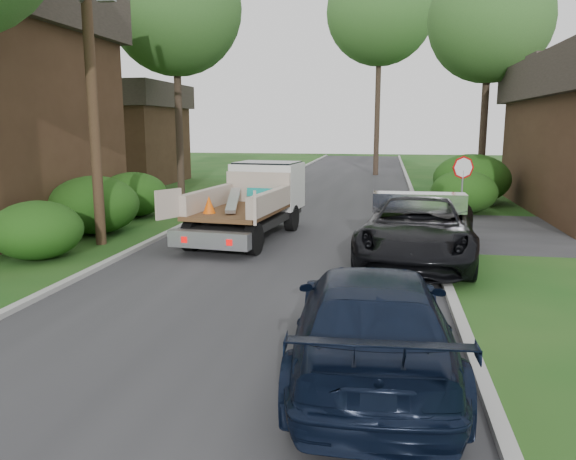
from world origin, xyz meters
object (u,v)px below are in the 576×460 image
at_px(utility_pole, 90,62).
at_px(black_pickup, 419,229).
at_px(stop_sign, 463,177).
at_px(tree_right_far, 490,21).
at_px(tree_left_far, 175,8).
at_px(house_left_far, 115,132).
at_px(navy_suv, 372,321).
at_px(tree_center_far, 380,11).
at_px(flatbed_truck, 257,196).

bearing_deg(utility_pole, black_pickup, -3.03).
distance_m(stop_sign, tree_right_far, 13.08).
distance_m(tree_left_far, black_pickup, 18.59).
bearing_deg(tree_left_far, house_left_far, 140.19).
xyz_separation_m(house_left_far, black_pickup, (17.10, -17.50, -2.21)).
distance_m(tree_left_far, navy_suv, 23.45).
height_order(tree_center_far, navy_suv, tree_center_far).
bearing_deg(black_pickup, flatbed_truck, 156.25).
distance_m(tree_center_far, flatbed_truck, 24.91).
bearing_deg(tree_left_far, black_pickup, -48.39).
height_order(stop_sign, flatbed_truck, stop_sign).
bearing_deg(black_pickup, stop_sign, 76.49).
xyz_separation_m(stop_sign, utility_pole, (-10.68, -4.02, 3.40)).
distance_m(stop_sign, utility_pole, 11.91).
bearing_deg(black_pickup, tree_right_far, 81.94).
bearing_deg(flatbed_truck, tree_right_far, 61.77).
bearing_deg(house_left_far, tree_right_far, -5.44).
xyz_separation_m(stop_sign, tree_left_far, (-12.70, 8.00, 7.20)).
height_order(tree_left_far, navy_suv, tree_left_far).
bearing_deg(tree_left_far, navy_suv, -62.62).
xyz_separation_m(utility_pole, navy_suv, (8.08, -7.48, -4.41)).
xyz_separation_m(utility_pole, black_pickup, (9.08, -0.48, -4.33)).
xyz_separation_m(utility_pole, flatbed_truck, (4.17, 2.34, -3.95)).
bearing_deg(stop_sign, tree_right_far, 78.19).
relative_size(flatbed_truck, navy_suv, 1.17).
relative_size(stop_sign, house_left_far, 0.33).
xyz_separation_m(stop_sign, tree_right_far, (2.30, 11.00, 6.70)).
xyz_separation_m(stop_sign, black_pickup, (-1.60, -4.50, -0.94)).
height_order(stop_sign, tree_right_far, tree_right_far).
relative_size(tree_right_far, black_pickup, 1.90).
relative_size(house_left_far, navy_suv, 1.43).
xyz_separation_m(black_pickup, navy_suv, (-1.00, -7.00, -0.07)).
distance_m(utility_pole, tree_center_far, 26.75).
height_order(tree_left_far, tree_center_far, tree_center_far).
distance_m(utility_pole, tree_right_far, 20.12).
relative_size(stop_sign, tree_center_far, 0.17).
distance_m(stop_sign, tree_left_far, 16.65).
distance_m(stop_sign, navy_suv, 11.83).
bearing_deg(navy_suv, flatbed_truck, -71.10).
bearing_deg(stop_sign, tree_left_far, 147.79).
bearing_deg(house_left_far, flatbed_truck, -50.31).
distance_m(utility_pole, flatbed_truck, 6.20).
height_order(stop_sign, black_pickup, stop_sign).
bearing_deg(stop_sign, flatbed_truck, -165.51).
bearing_deg(tree_right_far, flatbed_truck, -124.80).
bearing_deg(black_pickup, tree_center_far, 99.66).
height_order(stop_sign, tree_left_far, tree_left_far).
xyz_separation_m(tree_right_far, black_pickup, (-3.90, -15.50, -7.64)).
distance_m(tree_right_far, navy_suv, 24.28).
height_order(house_left_far, tree_center_far, tree_center_far).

